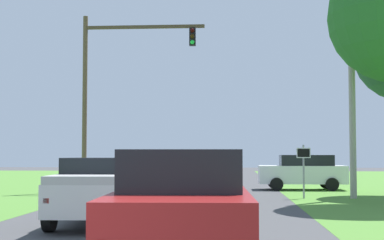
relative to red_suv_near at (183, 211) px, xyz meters
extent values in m
plane|color=#424244|center=(-1.32, 8.31, -1.06)|extent=(120.00, 120.00, 0.00)
cube|color=maroon|center=(0.00, -0.06, -0.17)|extent=(2.10, 5.03, 1.05)
cube|color=black|center=(-0.01, 0.19, 0.65)|extent=(1.80, 3.13, 0.60)
cube|color=silver|center=(-2.86, 6.86, -0.25)|extent=(2.16, 5.21, 0.81)
cube|color=black|center=(-2.85, 6.61, 0.47)|extent=(1.80, 2.02, 0.62)
cube|color=#B8B8B8|center=(-2.80, 5.27, 0.26)|extent=(1.94, 2.02, 0.20)
cube|color=red|center=(-3.56, 4.29, -0.21)|extent=(0.14, 0.07, 0.12)
cube|color=red|center=(-1.96, 4.35, -0.21)|extent=(0.14, 0.07, 0.12)
cylinder|color=black|center=(-3.90, 8.42, -0.66)|extent=(0.27, 0.81, 0.80)
cylinder|color=black|center=(-1.94, 8.49, -0.66)|extent=(0.27, 0.81, 0.80)
cylinder|color=black|center=(-3.78, 5.23, -0.66)|extent=(0.27, 0.81, 0.80)
cylinder|color=black|center=(-1.82, 5.31, -0.66)|extent=(0.27, 0.81, 0.80)
cylinder|color=brown|center=(-6.74, 20.10, 3.44)|extent=(0.24, 0.24, 9.00)
cube|color=#4C3D2B|center=(-3.66, 20.10, 7.34)|extent=(6.15, 0.16, 0.16)
cube|color=black|center=(-1.20, 20.10, 6.79)|extent=(0.32, 0.28, 0.90)
sphere|color=black|center=(-1.20, 19.95, 7.09)|extent=(0.22, 0.22, 0.22)
sphere|color=black|center=(-1.20, 19.95, 6.79)|extent=(0.22, 0.22, 0.22)
sphere|color=#1ED83F|center=(-1.20, 19.95, 6.49)|extent=(0.22, 0.22, 0.22)
cylinder|color=gray|center=(3.85, 16.25, 0.10)|extent=(0.08, 0.08, 2.31)
cube|color=white|center=(3.85, 16.22, 0.90)|extent=(0.60, 0.03, 0.44)
cube|color=black|center=(3.85, 16.21, 0.90)|extent=(0.52, 0.01, 0.36)
cube|color=silver|center=(4.48, 22.14, -0.25)|extent=(4.55, 1.92, 0.94)
cube|color=black|center=(4.70, 22.14, 0.51)|extent=(2.73, 1.69, 0.56)
cube|color=red|center=(2.23, 22.93, -0.20)|extent=(0.06, 0.14, 0.12)
cube|color=red|center=(2.23, 21.36, -0.20)|extent=(0.06, 0.14, 0.12)
cylinder|color=black|center=(5.89, 23.10, -0.72)|extent=(0.68, 0.23, 0.68)
cylinder|color=black|center=(5.88, 21.18, -0.72)|extent=(0.68, 0.23, 0.68)
cylinder|color=black|center=(3.07, 23.11, -0.72)|extent=(0.68, 0.23, 0.68)
cylinder|color=black|center=(3.07, 21.19, -0.72)|extent=(0.68, 0.23, 0.68)
cylinder|color=#9E998E|center=(5.98, 16.40, 4.03)|extent=(0.28, 0.28, 10.17)
camera|label=1|loc=(0.75, -9.03, 0.91)|focal=54.30mm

